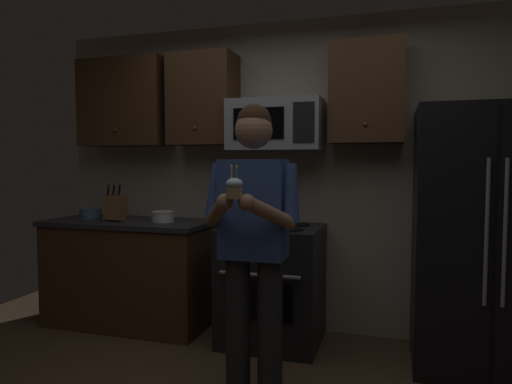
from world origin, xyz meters
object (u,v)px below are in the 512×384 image
object	(u,v)px
person	(253,235)
cupcake	(234,188)
bowl_large_white	(163,216)
bowl_small_colored	(91,213)
microwave	(276,125)
oven_range	(272,284)
knife_block	(115,208)
refrigerator	(484,239)

from	to	relation	value
person	cupcake	xyz separation A→B (m)	(0.00, -0.33, 0.30)
bowl_large_white	cupcake	bearing A→B (deg)	-49.00
bowl_small_colored	microwave	bearing A→B (deg)	2.48
oven_range	bowl_small_colored	xyz separation A→B (m)	(-1.71, 0.05, 0.51)
oven_range	bowl_small_colored	world-z (taller)	bowl_small_colored
oven_range	knife_block	bearing A→B (deg)	-178.80
knife_block	person	distance (m)	1.75
oven_range	bowl_large_white	xyz separation A→B (m)	(-0.96, 0.02, 0.51)
refrigerator	bowl_large_white	size ratio (longest dim) A/B	9.15
refrigerator	person	xyz separation A→B (m)	(-1.38, -0.86, 0.10)
microwave	refrigerator	xyz separation A→B (m)	(1.50, -0.16, -0.82)
cupcake	bowl_small_colored	bearing A→B (deg)	145.05
bowl_small_colored	cupcake	distance (m)	2.25
knife_block	bowl_small_colored	world-z (taller)	knife_block
microwave	refrigerator	size ratio (longest dim) A/B	0.41
refrigerator	bowl_small_colored	bearing A→B (deg)	178.49
bowl_small_colored	person	world-z (taller)	person
bowl_small_colored	cupcake	size ratio (longest dim) A/B	1.13
microwave	knife_block	xyz separation A→B (m)	(-1.40, -0.15, -0.69)
bowl_large_white	cupcake	world-z (taller)	cupcake
microwave	cupcake	distance (m)	1.42
bowl_small_colored	bowl_large_white	bearing A→B (deg)	-2.16
bowl_small_colored	cupcake	bearing A→B (deg)	-34.95
knife_block	person	xyz separation A→B (m)	(1.52, -0.87, -0.04)
bowl_small_colored	person	size ratio (longest dim) A/B	0.11
bowl_small_colored	knife_block	bearing A→B (deg)	-13.55
microwave	person	xyz separation A→B (m)	(0.12, -1.02, -0.72)
refrigerator	cupcake	bearing A→B (deg)	-139.12
knife_block	bowl_small_colored	xyz separation A→B (m)	(-0.31, 0.07, -0.07)
refrigerator	person	world-z (taller)	refrigerator
refrigerator	microwave	bearing A→B (deg)	173.97
knife_block	bowl_large_white	size ratio (longest dim) A/B	1.63
microwave	person	world-z (taller)	microwave
microwave	knife_block	size ratio (longest dim) A/B	2.31
knife_block	bowl_small_colored	distance (m)	0.33
oven_range	cupcake	size ratio (longest dim) A/B	5.36
refrigerator	cupcake	distance (m)	1.86
person	refrigerator	bearing A→B (deg)	32.09
refrigerator	bowl_small_colored	size ratio (longest dim) A/B	9.17
bowl_large_white	person	distance (m)	1.42
cupcake	oven_range	bearing A→B (deg)	95.66
microwave	knife_block	distance (m)	1.56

